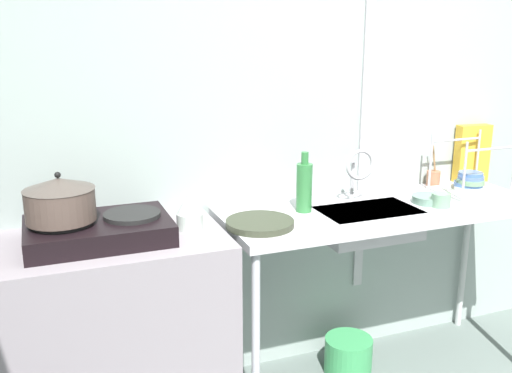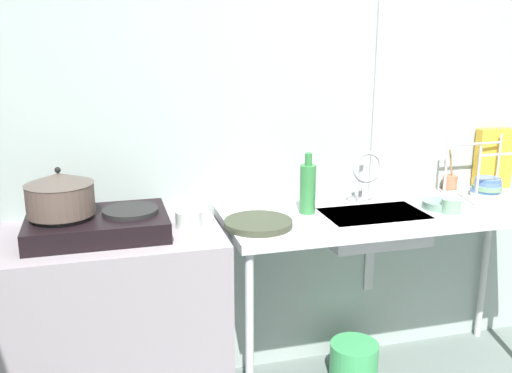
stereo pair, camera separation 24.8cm
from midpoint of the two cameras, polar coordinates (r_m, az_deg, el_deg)
name	(u,v)px [view 1 (the left image)]	position (r m, az deg, el deg)	size (l,w,h in m)	color
wall_back	(341,132)	(2.97, 6.02, 5.38)	(4.63, 0.10, 2.41)	#9BAAA5
wall_metal_strip	(366,109)	(2.95, 8.44, 7.61)	(0.05, 0.01, 1.93)	#BDB9BF
counter_concrete	(92,344)	(2.60, -18.72, -14.63)	(1.13, 0.56, 0.90)	gray
counter_sink	(382,220)	(2.81, 9.90, -3.30)	(1.57, 0.56, 0.90)	#BDB9BF
stove	(99,230)	(2.40, -18.22, -4.12)	(0.56, 0.38, 0.10)	black
pot_on_left_burner	(60,199)	(2.36, -21.75, -1.21)	(0.27, 0.27, 0.19)	#504038
percolator	(190,211)	(2.44, -9.50, -2.50)	(0.11, 0.11, 0.16)	#B9C6BD
sink_basin	(368,223)	(2.74, 8.46, -3.66)	(0.46, 0.28, 0.13)	#BDB9BF
faucet	(359,167)	(2.77, 7.64, 1.86)	(0.15, 0.09, 0.27)	#BDB9BF
frying_pan	(260,223)	(2.46, -2.51, -3.70)	(0.29, 0.29, 0.03)	#333829
dish_rack	(470,183)	(3.12, 18.30, 0.30)	(0.33, 0.28, 0.30)	#B6AFB8
cup_by_rack	(441,200)	(2.82, 15.48, -1.35)	(0.09, 0.09, 0.07)	gray
small_bowl_on_drainboard	(428,199)	(2.88, 14.37, -1.27)	(0.16, 0.16, 0.04)	slate
bottle_by_sink	(304,186)	(2.63, 2.12, -0.03)	(0.07, 0.07, 0.28)	#30743A
cereal_box	(472,153)	(3.34, 18.64, 3.10)	(0.19, 0.06, 0.32)	gold
utensil_jar	(433,178)	(3.21, 15.05, 0.82)	(0.07, 0.07, 0.22)	#A06548
bucket_on_floor	(348,355)	(3.09, 6.77, -16.33)	(0.24, 0.24, 0.19)	#3C9A57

